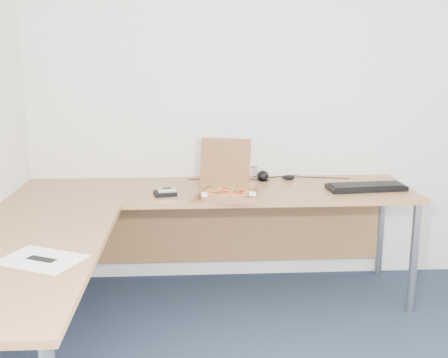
{
  "coord_description": "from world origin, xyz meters",
  "views": [
    {
      "loc": [
        -0.64,
        -1.96,
        1.57
      ],
      "look_at": [
        -0.45,
        1.28,
        0.82
      ],
      "focal_mm": 43.72,
      "sensor_mm": 36.0,
      "label": 1
    }
  ],
  "objects": [
    {
      "name": "cable_bundle",
      "position": [
        -0.14,
        1.68,
        0.73
      ],
      "size": [
        0.53,
        0.11,
        0.01
      ],
      "primitive_type": null,
      "rotation": [
        0.0,
        0.0,
        0.14
      ],
      "color": "black",
      "rests_on": "desk"
    },
    {
      "name": "dome_speaker",
      "position": [
        -0.17,
        1.61,
        0.77
      ],
      "size": [
        0.09,
        0.09,
        0.07
      ],
      "primitive_type": "ellipsoid",
      "color": "black",
      "rests_on": "desk"
    },
    {
      "name": "wallet",
      "position": [
        -0.81,
        1.26,
        0.74
      ],
      "size": [
        0.15,
        0.13,
        0.02
      ],
      "primitive_type": "cube",
      "rotation": [
        0.0,
        0.0,
        0.2
      ],
      "color": "black",
      "rests_on": "desk"
    },
    {
      "name": "mouse",
      "position": [
        0.01,
        1.62,
        0.75
      ],
      "size": [
        0.1,
        0.07,
        0.03
      ],
      "primitive_type": "ellipsoid",
      "rotation": [
        0.0,
        0.0,
        -0.13
      ],
      "color": "black",
      "rests_on": "desk"
    },
    {
      "name": "phone",
      "position": [
        -0.8,
        1.26,
        0.76
      ],
      "size": [
        0.11,
        0.07,
        0.02
      ],
      "primitive_type": "cube",
      "rotation": [
        0.0,
        0.0,
        0.13
      ],
      "color": "#B2B5BA",
      "rests_on": "wallet"
    },
    {
      "name": "drinking_glass",
      "position": [
        -0.25,
        1.52,
        0.79
      ],
      "size": [
        0.06,
        0.06,
        0.11
      ],
      "primitive_type": "cylinder",
      "color": "silver",
      "rests_on": "desk"
    },
    {
      "name": "keyboard",
      "position": [
        0.45,
        1.32,
        0.75
      ],
      "size": [
        0.5,
        0.22,
        0.03
      ],
      "primitive_type": "cube",
      "rotation": [
        0.0,
        0.0,
        0.09
      ],
      "color": "black",
      "rests_on": "desk"
    },
    {
      "name": "pizza_box",
      "position": [
        -0.44,
        1.2,
        0.77
      ],
      "size": [
        0.32,
        0.37,
        0.32
      ],
      "rotation": [
        0.0,
        0.0,
        -0.31
      ],
      "color": "#96623A",
      "rests_on": "desk"
    },
    {
      "name": "room_shell",
      "position": [
        0.0,
        0.0,
        1.25
      ],
      "size": [
        3.5,
        3.5,
        2.5
      ],
      "primitive_type": null,
      "color": "white",
      "rests_on": "ground"
    },
    {
      "name": "paper_sheet",
      "position": [
        -1.27,
        0.22,
        0.73
      ],
      "size": [
        0.4,
        0.36,
        0.0
      ],
      "primitive_type": "cube",
      "rotation": [
        0.0,
        0.0,
        -0.45
      ],
      "color": "white",
      "rests_on": "desk"
    },
    {
      "name": "desk",
      "position": [
        -0.82,
        0.97,
        0.7
      ],
      "size": [
        2.5,
        2.2,
        0.73
      ],
      "color": "#AD7343",
      "rests_on": "ground"
    }
  ]
}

